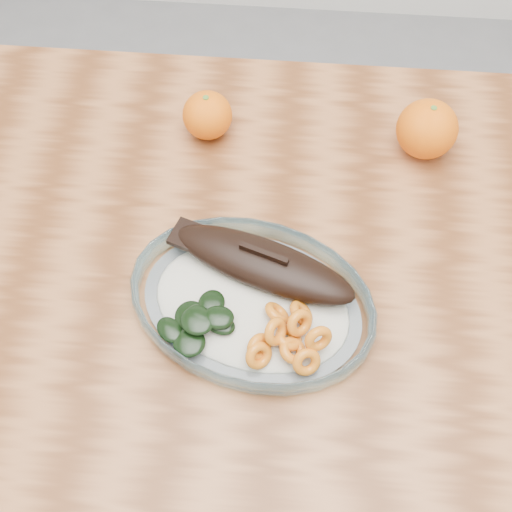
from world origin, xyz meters
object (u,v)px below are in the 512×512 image
orange_left (207,115)px  plated_meal (252,299)px  orange_right (427,129)px  dining_table (276,326)px

orange_left → plated_meal: bearing=-72.6°
plated_meal → orange_right: size_ratio=7.83×
orange_right → dining_table: bearing=-127.4°
dining_table → orange_right: (0.18, 0.24, 0.14)m
plated_meal → orange_left: 0.28m
plated_meal → orange_left: plated_meal is taller
plated_meal → orange_left: (-0.08, 0.27, 0.02)m
orange_left → orange_right: size_ratio=0.83×
dining_table → plated_meal: size_ratio=1.87×
dining_table → plated_meal: (-0.03, -0.02, 0.12)m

